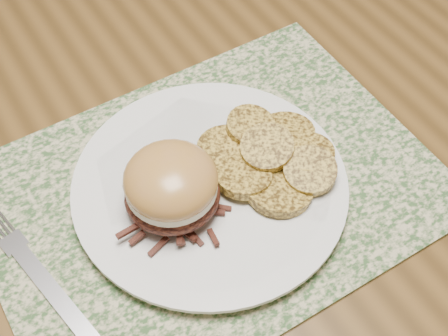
{
  "coord_description": "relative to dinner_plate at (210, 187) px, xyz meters",
  "views": [
    {
      "loc": [
        0.08,
        -0.52,
        1.27
      ],
      "look_at": [
        0.27,
        -0.21,
        0.79
      ],
      "focal_mm": 50.0,
      "sensor_mm": 36.0,
      "label": 1
    }
  ],
  "objects": [
    {
      "name": "placemat",
      "position": [
        0.0,
        0.0,
        -0.01
      ],
      "size": [
        0.45,
        0.33,
        0.0
      ],
      "primitive_type": "cube",
      "color": "#33532A",
      "rests_on": "dining_table"
    },
    {
      "name": "dinner_plate",
      "position": [
        0.0,
        0.0,
        0.0
      ],
      "size": [
        0.26,
        0.26,
        0.02
      ],
      "primitive_type": "cylinder",
      "color": "white",
      "rests_on": "placemat"
    },
    {
      "name": "pork_sandwich",
      "position": [
        -0.04,
        -0.01,
        0.04
      ],
      "size": [
        0.12,
        0.11,
        0.07
      ],
      "rotation": [
        0.0,
        0.0,
        -0.38
      ],
      "color": "black",
      "rests_on": "dinner_plate"
    },
    {
      "name": "roasted_potatoes",
      "position": [
        0.07,
        -0.01,
        0.02
      ],
      "size": [
        0.15,
        0.15,
        0.04
      ],
      "color": "gold",
      "rests_on": "dinner_plate"
    },
    {
      "name": "fork",
      "position": [
        -0.18,
        -0.0,
        -0.01
      ],
      "size": [
        0.05,
        0.19,
        0.0
      ],
      "rotation": [
        0.0,
        0.0,
        0.19
      ],
      "color": "silver",
      "rests_on": "placemat"
    }
  ]
}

